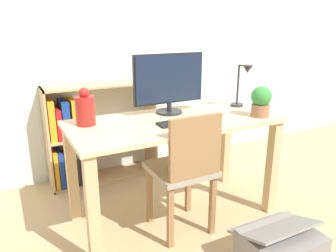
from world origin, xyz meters
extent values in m
plane|color=tan|center=(0.00, 0.00, 0.00)|extent=(10.00, 10.00, 0.00)
cube|color=silver|center=(0.00, 1.04, 1.30)|extent=(8.00, 0.05, 2.60)
cube|color=#D8BC8C|center=(0.00, 0.00, 0.74)|extent=(1.47, 0.68, 0.03)
cube|color=tan|center=(-0.68, -0.29, 0.36)|extent=(0.07, 0.07, 0.73)
cube|color=tan|center=(0.68, -0.29, 0.36)|extent=(0.07, 0.07, 0.73)
cube|color=tan|center=(-0.68, 0.29, 0.36)|extent=(0.07, 0.07, 0.73)
cube|color=tan|center=(0.68, 0.29, 0.36)|extent=(0.07, 0.07, 0.73)
cylinder|color=#232326|center=(0.05, 0.17, 0.77)|extent=(0.20, 0.20, 0.02)
cylinder|color=#232326|center=(0.05, 0.17, 0.81)|extent=(0.04, 0.04, 0.07)
cube|color=#232326|center=(0.05, 0.18, 1.02)|extent=(0.56, 0.02, 0.36)
cube|color=#192338|center=(0.05, 0.17, 1.02)|extent=(0.53, 0.03, 0.34)
cube|color=black|center=(0.02, -0.10, 0.77)|extent=(0.37, 0.11, 0.02)
cylinder|color=#B2231E|center=(-0.58, 0.16, 0.85)|extent=(0.13, 0.13, 0.19)
sphere|color=#B2231E|center=(-0.58, 0.16, 0.97)|extent=(0.07, 0.07, 0.07)
cylinder|color=#2D2D33|center=(0.63, 0.11, 0.77)|extent=(0.10, 0.10, 0.02)
cylinder|color=#2D2D33|center=(0.63, 0.11, 0.93)|extent=(0.02, 0.02, 0.31)
cylinder|color=#2D2D33|center=(0.63, 0.06, 1.09)|extent=(0.01, 0.10, 0.01)
cone|color=#2D2D33|center=(0.63, 0.01, 1.07)|extent=(0.08, 0.08, 0.06)
cylinder|color=#9E6647|center=(0.59, -0.21, 0.80)|extent=(0.13, 0.13, 0.09)
sphere|color=#388C3D|center=(0.59, -0.21, 0.90)|extent=(0.14, 0.14, 0.14)
cube|color=#9E937F|center=(-0.04, -0.16, 0.45)|extent=(0.40, 0.40, 0.04)
cube|color=olive|center=(-0.04, -0.35, 0.67)|extent=(0.36, 0.03, 0.40)
cube|color=olive|center=(-0.20, -0.32, 0.22)|extent=(0.04, 0.04, 0.43)
cube|color=olive|center=(0.12, -0.32, 0.22)|extent=(0.04, 0.04, 0.43)
cube|color=olive|center=(-0.20, 0.00, 0.22)|extent=(0.04, 0.04, 0.43)
cube|color=olive|center=(0.12, 0.00, 0.22)|extent=(0.04, 0.04, 0.43)
cube|color=tan|center=(-0.76, 0.86, 0.45)|extent=(0.02, 0.28, 0.90)
cube|color=tan|center=(0.20, 0.86, 0.45)|extent=(0.02, 0.28, 0.90)
cube|color=tan|center=(-0.28, 0.86, 0.01)|extent=(0.98, 0.28, 0.02)
cube|color=tan|center=(-0.28, 0.86, 0.89)|extent=(0.98, 0.28, 0.02)
cube|color=tan|center=(-0.28, 0.86, 0.45)|extent=(0.95, 0.28, 0.02)
cube|color=orange|center=(-0.72, 0.86, 0.19)|extent=(0.04, 0.24, 0.34)
cube|color=navy|center=(-0.68, 0.86, 0.18)|extent=(0.04, 0.24, 0.32)
cube|color=red|center=(-0.63, 0.86, 0.16)|extent=(0.04, 0.24, 0.28)
cube|color=black|center=(-0.56, 0.86, 0.17)|extent=(0.07, 0.24, 0.30)
cube|color=red|center=(-0.48, 0.86, 0.21)|extent=(0.07, 0.24, 0.39)
cube|color=orange|center=(-0.72, 0.86, 0.63)|extent=(0.05, 0.24, 0.34)
cube|color=red|center=(-0.66, 0.86, 0.59)|extent=(0.04, 0.24, 0.27)
cube|color=navy|center=(-0.60, 0.86, 0.62)|extent=(0.06, 0.24, 0.33)
cube|color=orange|center=(-0.54, 0.86, 0.62)|extent=(0.04, 0.24, 0.33)
cube|color=gray|center=(0.28, -0.80, 0.12)|extent=(0.43, 0.33, 0.24)
cube|color=gray|center=(0.28, -0.73, 0.25)|extent=(0.44, 0.32, 0.13)
camera|label=1|loc=(-1.05, -1.93, 1.40)|focal=35.00mm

